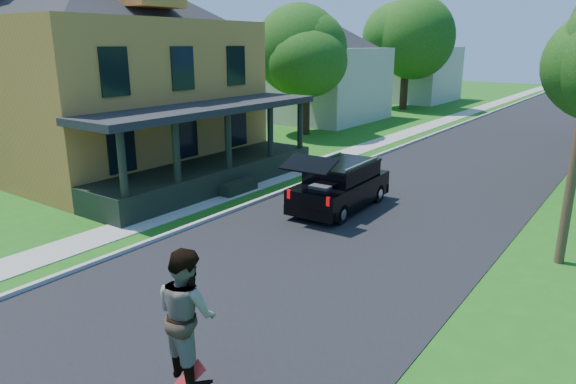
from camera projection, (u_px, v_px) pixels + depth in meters
The scene contains 13 objects.
ground at pixel (243, 295), 11.21m from camera, with size 140.00×140.00×0.00m, color #1D5D12.
street at pixel (493, 149), 26.78m from camera, with size 8.00×120.00×0.02m, color black.
curb at pixel (419, 141), 29.06m from camera, with size 0.15×120.00×0.12m, color #A3A39E.
sidewalk at pixel (394, 138), 29.93m from camera, with size 1.30×120.00×0.03m, color gray.
front_walk at pixel (163, 176), 21.23m from camera, with size 6.50×1.20×0.03m, color gray.
main_house at pixel (103, 53), 21.72m from camera, with size 15.56×15.56×10.10m.
neighbor_house_mid at pixel (318, 60), 36.32m from camera, with size 12.78×12.78×8.30m.
neighbor_house_far at pixel (409, 56), 48.77m from camera, with size 12.78×12.78×8.30m.
black_suv at pixel (340, 186), 16.89m from camera, with size 1.86×4.51×2.08m.
skateboarder at pixel (187, 313), 7.61m from camera, with size 1.16×1.00×2.07m.
skateboard at pixel (184, 384), 7.62m from camera, with size 0.55×0.47×0.66m.
tree_left_mid at pixel (306, 51), 29.83m from camera, with size 5.32×5.18×7.65m.
tree_left_far at pixel (408, 26), 41.12m from camera, with size 6.53×6.32×10.01m.
Camera 1 is at (6.75, -7.63, 5.29)m, focal length 32.00 mm.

